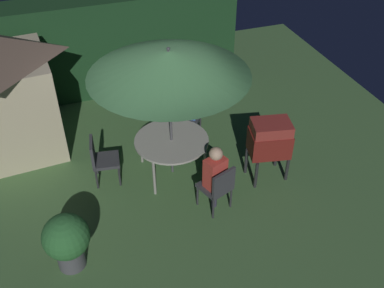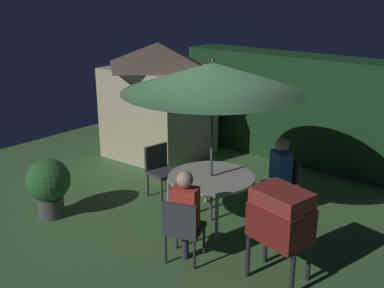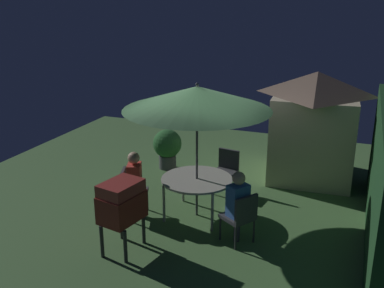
# 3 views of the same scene
# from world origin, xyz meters

# --- Properties ---
(ground_plane) EXTENTS (11.00, 11.00, 0.00)m
(ground_plane) POSITION_xyz_m (0.00, 0.00, 0.00)
(ground_plane) COLOR #47703D
(hedge_backdrop) EXTENTS (5.51, 0.88, 2.20)m
(hedge_backdrop) POSITION_xyz_m (0.00, 3.50, 1.10)
(hedge_backdrop) COLOR #193D1E
(hedge_backdrop) RESTS_ON ground
(patio_table) EXTENTS (1.33, 1.33, 0.75)m
(patio_table) POSITION_xyz_m (0.24, 0.06, 0.70)
(patio_table) COLOR #B2ADA3
(patio_table) RESTS_ON ground
(patio_umbrella) EXTENTS (2.64, 2.64, 2.53)m
(patio_umbrella) POSITION_xyz_m (0.24, 0.06, 2.26)
(patio_umbrella) COLOR #4C4C51
(patio_umbrella) RESTS_ON ground
(bbq_grill) EXTENTS (0.79, 0.63, 1.20)m
(bbq_grill) POSITION_xyz_m (1.83, -0.62, 0.85)
(bbq_grill) COLOR maroon
(bbq_grill) RESTS_ON ground
(chair_near_shed) EXTENTS (0.59, 0.60, 0.90)m
(chair_near_shed) POSITION_xyz_m (0.68, -1.10, 0.52)
(chair_near_shed) COLOR #38383D
(chair_near_shed) RESTS_ON ground
(chair_far_side) EXTENTS (0.64, 0.64, 0.90)m
(chair_far_side) POSITION_xyz_m (0.94, 1.10, 0.52)
(chair_far_side) COLOR #38383D
(chair_far_side) RESTS_ON ground
(chair_toward_hedge) EXTENTS (0.53, 0.52, 0.90)m
(chair_toward_hedge) POSITION_xyz_m (-1.01, 0.25, 0.52)
(chair_toward_hedge) COLOR #38383D
(chair_toward_hedge) RESTS_ON ground
(potted_plant_by_shed) EXTENTS (0.68, 0.68, 0.96)m
(potted_plant_by_shed) POSITION_xyz_m (-1.80, -1.45, 0.55)
(potted_plant_by_shed) COLOR #4C4C51
(potted_plant_by_shed) RESTS_ON ground
(person_in_red) EXTENTS (0.40, 0.34, 1.26)m
(person_in_red) POSITION_xyz_m (0.65, -1.02, 0.78)
(person_in_red) COLOR #CC3D33
(person_in_red) RESTS_ON ground
(person_in_blue) EXTENTS (0.42, 0.39, 1.26)m
(person_in_blue) POSITION_xyz_m (0.89, 1.03, 0.78)
(person_in_blue) COLOR #3866B2
(person_in_blue) RESTS_ON ground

